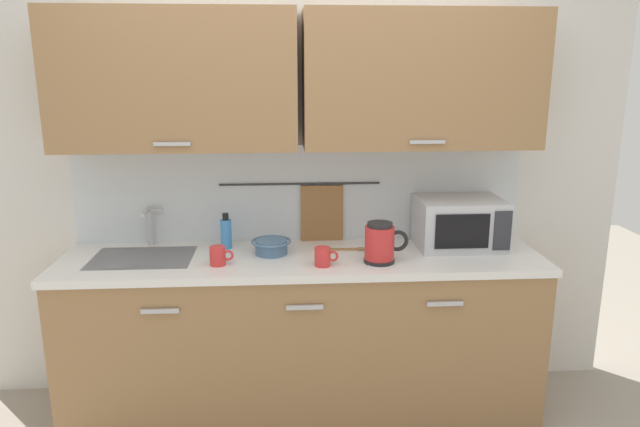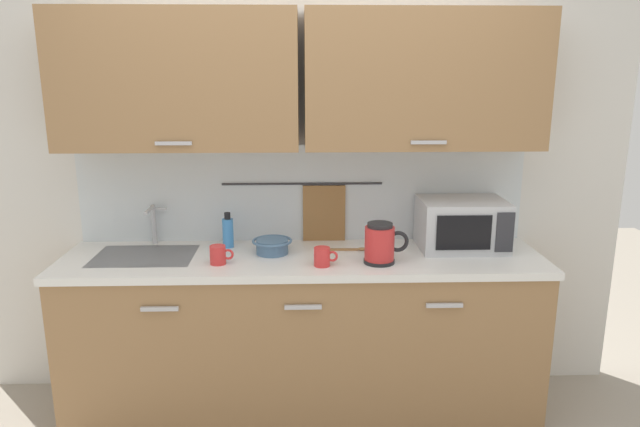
# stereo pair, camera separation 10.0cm
# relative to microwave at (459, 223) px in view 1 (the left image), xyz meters

# --- Properties ---
(counter_unit) EXTENTS (2.53, 0.64, 0.90)m
(counter_unit) POSITION_rel_microwave_xyz_m (-0.88, -0.11, -0.58)
(counter_unit) COLOR #997047
(counter_unit) RESTS_ON ground
(back_wall_assembly) EXTENTS (3.70, 0.41, 2.50)m
(back_wall_assembly) POSITION_rel_microwave_xyz_m (-0.87, 0.12, 0.49)
(back_wall_assembly) COLOR silver
(back_wall_assembly) RESTS_ON ground
(sink_faucet) EXTENTS (0.09, 0.17, 0.22)m
(sink_faucet) POSITION_rel_microwave_xyz_m (-1.70, 0.12, 0.01)
(sink_faucet) COLOR #B2B5BA
(sink_faucet) RESTS_ON counter_unit
(microwave) EXTENTS (0.46, 0.35, 0.27)m
(microwave) POSITION_rel_microwave_xyz_m (0.00, 0.00, 0.00)
(microwave) COLOR silver
(microwave) RESTS_ON counter_unit
(electric_kettle) EXTENTS (0.23, 0.16, 0.21)m
(electric_kettle) POSITION_rel_microwave_xyz_m (-0.48, -0.24, -0.03)
(electric_kettle) COLOR black
(electric_kettle) RESTS_ON counter_unit
(dish_soap_bottle) EXTENTS (0.06, 0.06, 0.20)m
(dish_soap_bottle) POSITION_rel_microwave_xyz_m (-1.28, 0.05, -0.05)
(dish_soap_bottle) COLOR #3F8CD8
(dish_soap_bottle) RESTS_ON counter_unit
(mug_near_sink) EXTENTS (0.12, 0.08, 0.09)m
(mug_near_sink) POSITION_rel_microwave_xyz_m (-1.29, -0.23, -0.09)
(mug_near_sink) COLOR red
(mug_near_sink) RESTS_ON counter_unit
(mixing_bowl) EXTENTS (0.21, 0.21, 0.08)m
(mixing_bowl) POSITION_rel_microwave_xyz_m (-1.03, -0.07, -0.09)
(mixing_bowl) COLOR #4C7093
(mixing_bowl) RESTS_ON counter_unit
(mug_by_kettle) EXTENTS (0.12, 0.08, 0.09)m
(mug_by_kettle) POSITION_rel_microwave_xyz_m (-0.77, -0.28, -0.09)
(mug_by_kettle) COLOR red
(mug_by_kettle) RESTS_ON counter_unit
(wooden_spoon) EXTENTS (0.28, 0.04, 0.01)m
(wooden_spoon) POSITION_rel_microwave_xyz_m (-0.62, -0.03, -0.13)
(wooden_spoon) COLOR #9E7042
(wooden_spoon) RESTS_ON counter_unit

